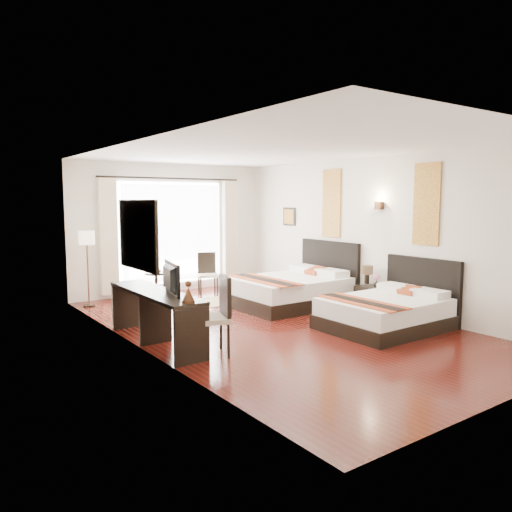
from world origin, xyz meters
TOP-DOWN VIEW (x-y plane):
  - floor at (0.00, 0.00)m, footprint 4.50×7.50m
  - ceiling at (0.00, 0.00)m, footprint 4.50×7.50m
  - wall_headboard at (2.25, 0.00)m, footprint 0.01×7.50m
  - wall_desk at (-2.25, 0.00)m, footprint 0.01×7.50m
  - wall_window at (0.00, 3.75)m, footprint 4.50×0.01m
  - wall_entry at (0.00, -3.75)m, footprint 4.50×0.01m
  - window_glass at (0.00, 3.73)m, footprint 2.40×0.02m
  - sheer_curtain at (0.00, 3.67)m, footprint 2.30×0.02m
  - drape_left at (-1.45, 3.63)m, footprint 0.35×0.14m
  - drape_right at (1.45, 3.63)m, footprint 0.35×0.14m
  - art_panel_near at (2.23, -1.15)m, footprint 0.03×0.50m
  - art_panel_far at (2.23, 1.07)m, footprint 0.03×0.50m
  - wall_sconce at (2.19, -0.19)m, footprint 0.10×0.14m
  - mirror_frame at (-2.22, 0.19)m, footprint 0.04×1.25m
  - mirror_glass at (-2.19, 0.19)m, footprint 0.01×1.12m
  - bed_near at (1.35, -1.15)m, footprint 1.90×1.48m
  - bed_far at (1.24, 1.07)m, footprint 2.12×1.66m
  - nightstand at (2.03, -0.19)m, footprint 0.39×0.48m
  - table_lamp at (2.04, -0.08)m, footprint 0.21×0.21m
  - vase at (2.03, -0.32)m, footprint 0.14×0.14m
  - console_desk at (-1.99, 0.19)m, footprint 0.50×2.20m
  - television at (-1.97, -0.15)m, footprint 0.27×0.76m
  - bronze_figurine at (-1.99, -0.81)m, footprint 0.21×0.21m
  - desk_chair at (-1.62, -0.71)m, footprint 0.61×0.61m
  - floor_lamp at (-2.00, 3.24)m, footprint 0.29×0.29m
  - side_table at (-0.64, 3.19)m, footprint 0.47×0.47m
  - fruit_bowl at (-0.64, 3.16)m, footprint 0.26×0.26m
  - window_chair at (0.46, 2.98)m, footprint 0.54×0.54m
  - jute_rug at (0.06, 2.19)m, footprint 1.24×0.87m

SIDE VIEW (x-z plane):
  - floor at x=0.00m, z-range -0.01..0.00m
  - jute_rug at x=0.06m, z-range 0.00..0.01m
  - nightstand at x=2.03m, z-range 0.00..0.47m
  - side_table at x=-0.64m, z-range 0.00..0.54m
  - window_chair at x=0.46m, z-range -0.18..0.72m
  - bed_near at x=1.35m, z-range -0.25..0.81m
  - bed_far at x=1.24m, z-range -0.29..0.91m
  - desk_chair at x=-1.62m, z-range -0.20..0.84m
  - console_desk at x=-1.99m, z-range 0.00..0.76m
  - vase at x=2.03m, z-range 0.50..0.63m
  - fruit_bowl at x=-0.64m, z-range 0.54..0.60m
  - table_lamp at x=2.04m, z-range 0.56..0.90m
  - bronze_figurine at x=-1.99m, z-range 0.76..1.00m
  - television at x=-1.97m, z-range 0.76..1.19m
  - floor_lamp at x=-2.00m, z-range 0.49..1.93m
  - drape_left at x=-1.45m, z-range 0.10..2.46m
  - drape_right at x=1.45m, z-range 0.10..2.46m
  - sheer_curtain at x=0.00m, z-range 0.25..2.35m
  - window_glass at x=0.00m, z-range 0.20..2.40m
  - wall_headboard at x=2.25m, z-range 0.00..2.80m
  - wall_desk at x=-2.25m, z-range 0.00..2.80m
  - wall_window at x=0.00m, z-range 0.00..2.80m
  - wall_entry at x=0.00m, z-range 0.00..2.80m
  - mirror_frame at x=-2.22m, z-range 1.08..2.02m
  - mirror_glass at x=-2.19m, z-range 1.14..1.96m
  - wall_sconce at x=2.19m, z-range 1.85..1.99m
  - art_panel_near at x=2.23m, z-range 1.27..2.62m
  - art_panel_far at x=2.23m, z-range 1.27..2.62m
  - ceiling at x=0.00m, z-range 2.78..2.80m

